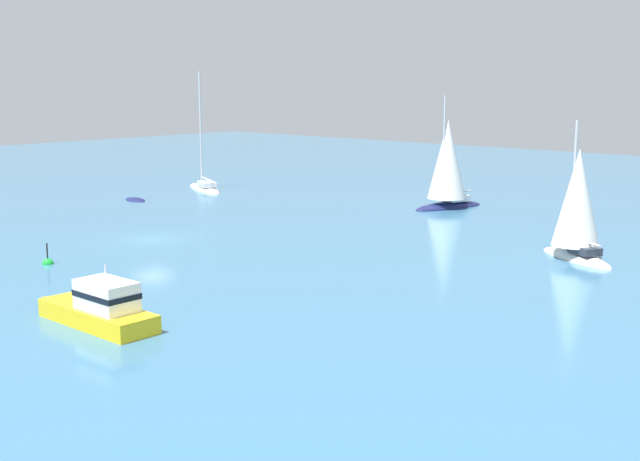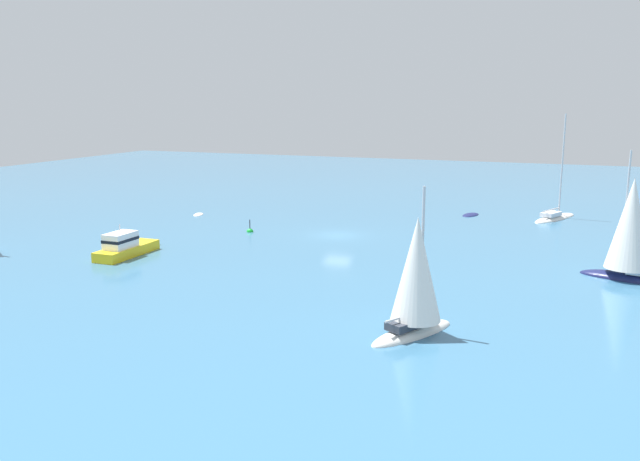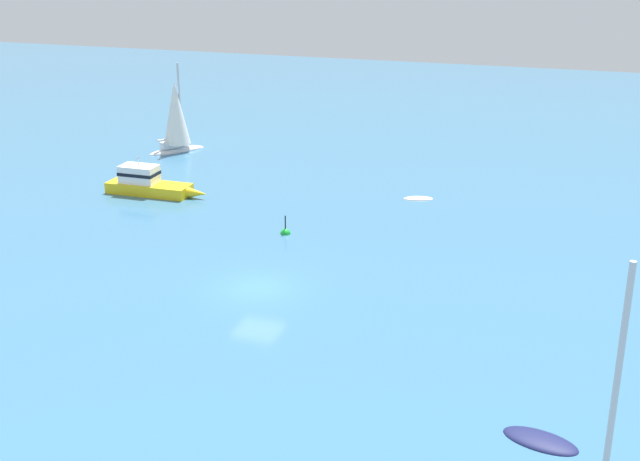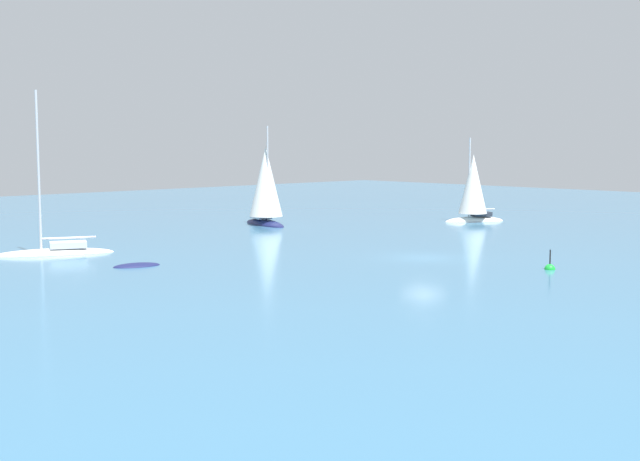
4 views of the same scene
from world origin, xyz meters
The scene contains 6 objects.
ground_plane centered at (0.00, 0.00, 0.00)m, with size 160.00×160.00×0.00m, color teal.
launch centered at (-13.76, 13.09, 0.77)m, with size 7.59×2.00×2.70m.
tender centered at (4.90, 17.91, 0.00)m, with size 2.30×1.55×0.31m.
skiff centered at (15.41, -9.84, 0.00)m, with size 3.15×2.10×0.39m.
sloop_1 centered at (-17.40, 24.61, 2.79)m, with size 4.07×4.72×7.82m.
channel_buoy centered at (-1.50, 8.30, 0.02)m, with size 0.64×0.64×1.50m.
Camera 3 is at (15.98, -37.91, 18.11)m, focal length 47.29 mm.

